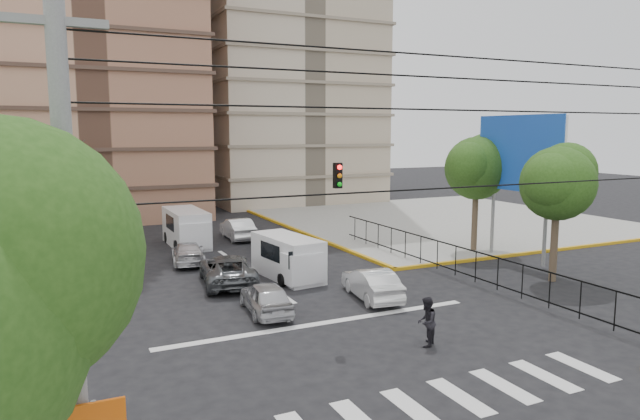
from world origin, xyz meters
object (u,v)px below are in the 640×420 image
van_right_lane (289,259)px  car_silver_front_left (266,297)px  traffic_light_nw (90,232)px  van_left_lane (187,229)px  pedestrian_crosswalk (426,322)px  car_white_front_right (372,283)px

van_right_lane → car_silver_front_left: (-2.94, -4.67, -0.37)m
traffic_light_nw → van_left_lane: bearing=59.0°
traffic_light_nw → van_right_lane: traffic_light_nw is taller
van_right_lane → van_left_lane: van_left_lane is taller
car_silver_front_left → traffic_light_nw: bearing=-30.3°
van_right_lane → pedestrian_crosswalk: (0.81, -10.42, -0.16)m
van_left_lane → pedestrian_crosswalk: (3.65, -20.81, -0.28)m
van_right_lane → car_silver_front_left: bearing=-129.1°
traffic_light_nw → car_silver_front_left: size_ratio=1.13×
van_left_lane → car_white_front_right: size_ratio=1.26×
car_silver_front_left → car_white_front_right: car_white_front_right is taller
traffic_light_nw → van_right_lane: size_ratio=0.90×
pedestrian_crosswalk → traffic_light_nw: bearing=-88.3°
traffic_light_nw → van_left_lane: (6.35, 10.57, -1.97)m
van_right_lane → car_white_front_right: van_right_lane is taller
van_left_lane → car_white_front_right: (4.81, -15.13, -0.45)m
traffic_light_nw → van_left_lane: 12.49m
van_right_lane → car_silver_front_left: van_right_lane is taller
van_left_lane → traffic_light_nw: bearing=-122.1°
car_silver_front_left → car_white_front_right: bearing=-175.5°
car_white_front_right → van_right_lane: bearing=-58.8°
pedestrian_crosswalk → van_right_lane: bearing=-128.1°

